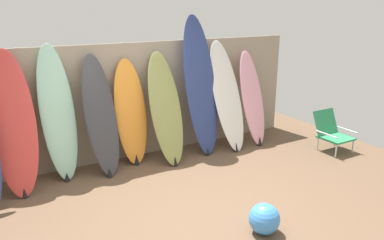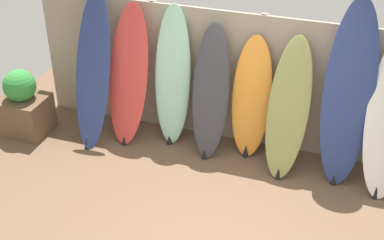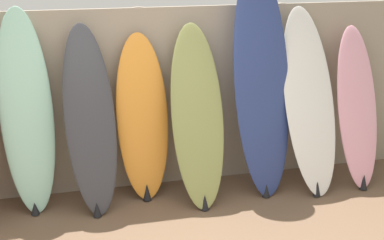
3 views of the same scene
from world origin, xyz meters
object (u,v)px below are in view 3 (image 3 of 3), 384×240
at_px(surfboard_charcoal_3, 90,121).
at_px(surfboard_orange_4, 143,119).
at_px(surfboard_navy_6, 262,84).
at_px(surfboard_pink_8, 357,108).
at_px(surfboard_olive_5, 197,117).
at_px(surfboard_white_7, 309,102).
at_px(surfboard_seafoam_2, 27,114).

xyz_separation_m(surfboard_charcoal_3, surfboard_orange_4, (0.49, 0.13, -0.06)).
distance_m(surfboard_charcoal_3, surfboard_navy_6, 1.66).
relative_size(surfboard_navy_6, surfboard_pink_8, 1.38).
relative_size(surfboard_charcoal_3, surfboard_navy_6, 0.77).
relative_size(surfboard_olive_5, surfboard_navy_6, 0.76).
distance_m(surfboard_navy_6, surfboard_pink_8, 1.06).
height_order(surfboard_navy_6, surfboard_white_7, surfboard_navy_6).
height_order(surfboard_orange_4, surfboard_pink_8, surfboard_pink_8).
bearing_deg(surfboard_olive_5, surfboard_orange_4, 159.17).
height_order(surfboard_seafoam_2, surfboard_white_7, surfboard_seafoam_2).
bearing_deg(surfboard_orange_4, surfboard_pink_8, -4.80).
bearing_deg(surfboard_white_7, surfboard_navy_6, 175.57).
xyz_separation_m(surfboard_seafoam_2, surfboard_white_7, (2.68, -0.16, -0.04)).
bearing_deg(surfboard_seafoam_2, surfboard_white_7, -3.32).
bearing_deg(surfboard_charcoal_3, surfboard_olive_5, -3.36).
bearing_deg(surfboard_olive_5, surfboard_pink_8, 0.18).
bearing_deg(surfboard_white_7, surfboard_olive_5, -178.99).
xyz_separation_m(surfboard_olive_5, surfboard_navy_6, (0.65, 0.06, 0.27)).
relative_size(surfboard_orange_4, surfboard_olive_5, 0.95).
distance_m(surfboard_charcoal_3, surfboard_orange_4, 0.51).
bearing_deg(surfboard_navy_6, surfboard_pink_8, -2.99).
xyz_separation_m(surfboard_orange_4, surfboard_olive_5, (0.49, -0.19, 0.04)).
relative_size(surfboard_charcoal_3, surfboard_pink_8, 1.07).
bearing_deg(surfboard_olive_5, surfboard_charcoal_3, 176.64).
relative_size(surfboard_seafoam_2, surfboard_olive_5, 1.11).
distance_m(surfboard_seafoam_2, surfboard_orange_4, 1.05).
xyz_separation_m(surfboard_seafoam_2, surfboard_olive_5, (1.53, -0.18, -0.10)).
xyz_separation_m(surfboard_navy_6, surfboard_pink_8, (1.01, -0.05, -0.31)).
height_order(surfboard_olive_5, surfboard_pink_8, surfboard_olive_5).
distance_m(surfboard_charcoal_3, surfboard_white_7, 2.13).
relative_size(surfboard_charcoal_3, surfboard_white_7, 0.95).
height_order(surfboard_seafoam_2, surfboard_pink_8, surfboard_seafoam_2).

